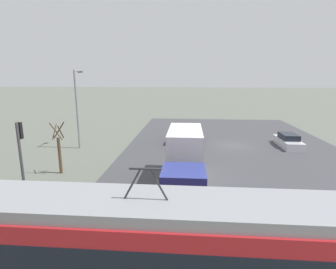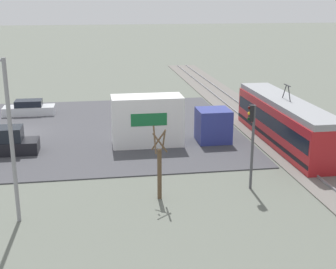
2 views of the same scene
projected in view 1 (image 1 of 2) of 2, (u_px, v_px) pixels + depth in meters
ground_plane at (231, 146)px, 29.27m from camera, size 320.00×320.00×0.00m
road_surface at (231, 145)px, 29.26m from camera, size 22.80×36.25×0.08m
light_rail_tram at (147, 244)px, 9.38m from camera, size 14.54×2.76×4.51m
box_truck at (185, 161)px, 18.23m from camera, size 2.43×9.05×3.75m
pickup_truck at (182, 137)px, 30.14m from camera, size 1.94×5.68×1.94m
sedan_car_0 at (288, 141)px, 28.65m from camera, size 1.87×4.78×1.41m
traffic_light_pole at (21, 153)px, 14.99m from camera, size 0.28×0.47×5.07m
street_tree at (59, 150)px, 20.64m from camera, size 0.99×0.83×4.16m
street_lamp_near_crossing at (77, 104)px, 27.56m from camera, size 0.36×1.95×8.25m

